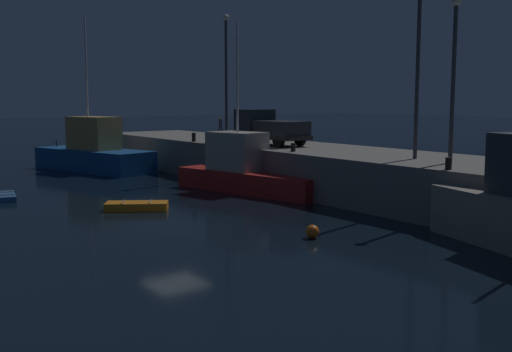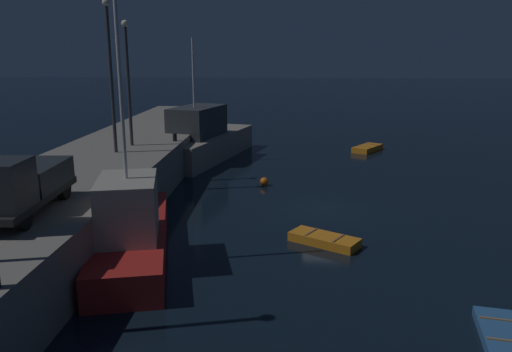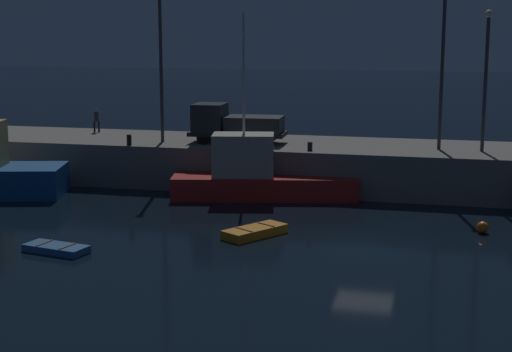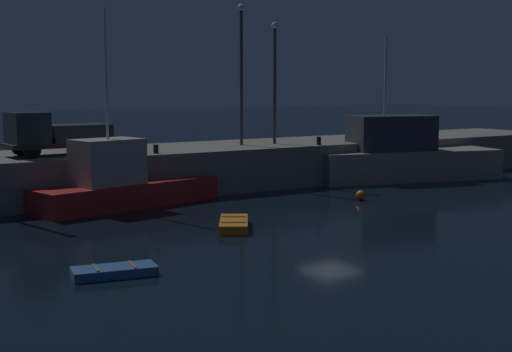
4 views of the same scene
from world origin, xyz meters
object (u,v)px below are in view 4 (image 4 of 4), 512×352
(fishing_trawler_red, at_px, (121,183))
(fishing_boat_blue, at_px, (401,156))
(mooring_buoy_near, at_px, (361,195))
(bollard_east, at_px, (319,141))
(lamp_post_central, at_px, (275,73))
(bollard_central, at_px, (156,149))
(dinghy_orange_near, at_px, (234,224))
(utility_truck, at_px, (55,134))
(rowboat_white_mid, at_px, (114,271))
(lamp_post_east, at_px, (241,64))

(fishing_trawler_red, height_order, fishing_boat_blue, fishing_trawler_red)
(mooring_buoy_near, height_order, bollard_east, bollard_east)
(fishing_trawler_red, height_order, mooring_buoy_near, fishing_trawler_red)
(lamp_post_central, xyz_separation_m, bollard_central, (-9.30, -2.05, -4.27))
(fishing_boat_blue, bearing_deg, fishing_trawler_red, -179.29)
(dinghy_orange_near, height_order, bollard_central, bollard_central)
(lamp_post_central, bearing_deg, bollard_east, -54.49)
(dinghy_orange_near, distance_m, mooring_buoy_near, 10.42)
(utility_truck, xyz_separation_m, bollard_east, (16.00, -2.31, -0.89))
(fishing_boat_blue, height_order, lamp_post_central, lamp_post_central)
(fishing_boat_blue, distance_m, bollard_east, 6.52)
(fishing_boat_blue, relative_size, mooring_buoy_near, 24.29)
(fishing_boat_blue, relative_size, bollard_east, 25.23)
(dinghy_orange_near, xyz_separation_m, mooring_buoy_near, (9.96, 3.04, 0.07))
(fishing_boat_blue, bearing_deg, rowboat_white_mid, -153.15)
(rowboat_white_mid, xyz_separation_m, utility_truck, (3.16, 16.05, 3.53))
(fishing_boat_blue, height_order, bollard_central, fishing_boat_blue)
(rowboat_white_mid, height_order, lamp_post_east, lamp_post_east)
(fishing_boat_blue, distance_m, mooring_buoy_near, 9.80)
(dinghy_orange_near, bearing_deg, fishing_boat_blue, 24.65)
(lamp_post_central, bearing_deg, dinghy_orange_near, -131.06)
(dinghy_orange_near, xyz_separation_m, bollard_central, (0.76, 9.50, 2.58))
(fishing_trawler_red, xyz_separation_m, bollard_east, (13.68, 1.07, 1.57))
(mooring_buoy_near, xyz_separation_m, lamp_post_east, (-2.24, 8.77, 7.30))
(lamp_post_east, bearing_deg, dinghy_orange_near, -123.18)
(fishing_boat_blue, distance_m, lamp_post_east, 12.51)
(fishing_trawler_red, distance_m, bollard_east, 13.81)
(bollard_central, bearing_deg, fishing_trawler_red, -151.65)
(fishing_trawler_red, relative_size, bollard_central, 21.66)
(utility_truck, xyz_separation_m, bollard_central, (4.98, -1.95, -0.91))
(utility_truck, distance_m, bollard_central, 5.42)
(fishing_trawler_red, relative_size, utility_truck, 1.81)
(fishing_trawler_red, bearing_deg, lamp_post_east, 21.25)
(lamp_post_central, xyz_separation_m, utility_truck, (-14.28, -0.10, -3.37))
(utility_truck, height_order, bollard_central, utility_truck)
(lamp_post_central, relative_size, bollard_east, 14.70)
(fishing_trawler_red, height_order, lamp_post_central, lamp_post_central)
(fishing_trawler_red, distance_m, bollard_central, 3.39)
(dinghy_orange_near, relative_size, bollard_central, 6.71)
(fishing_boat_blue, height_order, utility_truck, fishing_boat_blue)
(rowboat_white_mid, xyz_separation_m, mooring_buoy_near, (17.35, 7.64, 0.12))
(mooring_buoy_near, height_order, lamp_post_central, lamp_post_central)
(lamp_post_east, distance_m, bollard_central, 8.76)
(lamp_post_east, relative_size, utility_truck, 1.50)
(dinghy_orange_near, bearing_deg, fishing_trawler_red, 103.25)
(fishing_trawler_red, relative_size, lamp_post_east, 1.21)
(dinghy_orange_near, bearing_deg, mooring_buoy_near, 16.96)
(lamp_post_east, distance_m, bollard_east, 6.81)
(fishing_boat_blue, xyz_separation_m, utility_truck, (-22.35, 3.13, 2.12))
(fishing_trawler_red, distance_m, dinghy_orange_near, 8.35)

